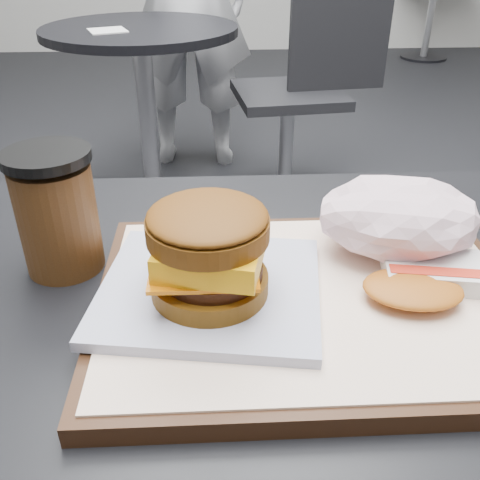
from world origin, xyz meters
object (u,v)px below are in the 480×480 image
crumpled_wrapper (399,218)px  neighbor_table (145,83)px  coffee_cup (57,213)px  customer_table (309,445)px  hash_brown (425,279)px  breakfast_sandwich (210,261)px  neighbor_chair (306,82)px  serving_tray (310,301)px

crumpled_wrapper → neighbor_table: crumpled_wrapper is taller
coffee_cup → neighbor_table: 1.59m
customer_table → hash_brown: hash_brown is taller
coffee_cup → breakfast_sandwich: bearing=-31.2°
neighbor_chair → neighbor_table: bearing=-167.7°
coffee_cup → neighbor_table: (-0.10, 1.56, -0.28)m
serving_tray → breakfast_sandwich: (-0.09, -0.01, 0.05)m
customer_table → hash_brown: 0.23m
breakfast_sandwich → neighbor_chair: size_ratio=0.24×
crumpled_wrapper → coffee_cup: 0.33m
customer_table → coffee_cup: coffee_cup is taller
serving_tray → crumpled_wrapper: crumpled_wrapper is taller
serving_tray → crumpled_wrapper: 0.13m
neighbor_chair → customer_table: bearing=-98.9°
crumpled_wrapper → breakfast_sandwich: bearing=-158.0°
hash_brown → neighbor_table: hash_brown is taller
serving_tray → neighbor_chair: bearing=80.7°
hash_brown → crumpled_wrapper: 0.07m
breakfast_sandwich → neighbor_chair: breakfast_sandwich is taller
customer_table → serving_tray: (-0.01, 0.00, 0.20)m
neighbor_table → neighbor_chair: size_ratio=0.85×
crumpled_wrapper → neighbor_table: (-0.43, 1.58, -0.27)m
breakfast_sandwich → hash_brown: breakfast_sandwich is taller
coffee_cup → hash_brown: bearing=-13.9°
crumpled_wrapper → neighbor_table: bearing=105.4°
customer_table → serving_tray: bearing=172.0°
serving_tray → breakfast_sandwich: breakfast_sandwich is taller
crumpled_wrapper → coffee_cup: bearing=177.5°
serving_tray → coffee_cup: (-0.24, 0.08, 0.05)m
serving_tray → coffee_cup: size_ratio=3.05×
serving_tray → crumpled_wrapper: (0.10, 0.07, 0.04)m
serving_tray → crumpled_wrapper: size_ratio=2.42×
crumpled_wrapper → neighbor_table: size_ratio=0.21×
coffee_cup → neighbor_table: bearing=93.7°
serving_tray → neighbor_table: 1.70m
crumpled_wrapper → neighbor_chair: (0.20, 1.72, -0.31)m
customer_table → coffee_cup: (-0.25, 0.09, 0.25)m
hash_brown → neighbor_chair: neighbor_chair is taller
customer_table → crumpled_wrapper: bearing=40.0°
neighbor_chair → breakfast_sandwich: bearing=-102.0°
coffee_cup → neighbor_chair: coffee_cup is taller
coffee_cup → neighbor_chair: size_ratio=0.14×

